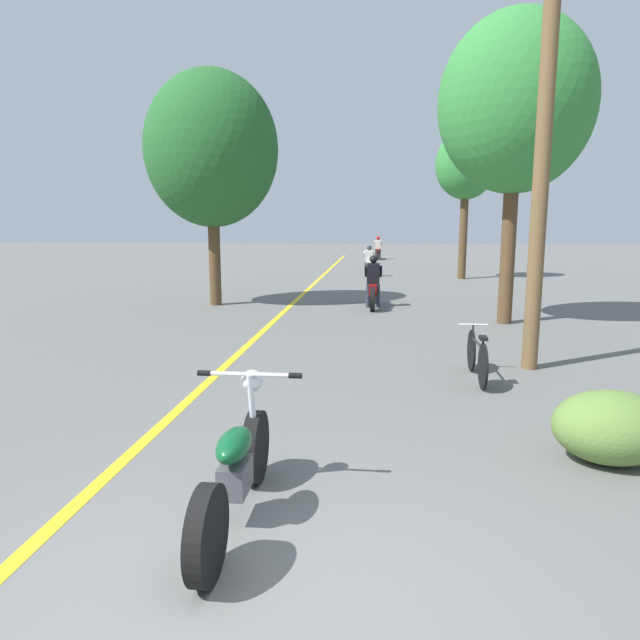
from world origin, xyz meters
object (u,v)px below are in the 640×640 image
object	(u,v)px
roadside_tree_right_near	(516,104)
motorcycle_foreground	(236,468)
motorcycle_rider_mid	(369,265)
motorcycle_rider_lead	(373,288)
roadside_tree_right_far	(466,166)
motorcycle_rider_far	(378,251)
utility_pole	(543,144)
roadside_tree_left	(211,150)
bicycle_parked	(477,356)

from	to	relation	value
roadside_tree_right_near	motorcycle_foreground	distance (m)	10.90
motorcycle_foreground	motorcycle_rider_mid	bearing A→B (deg)	88.21
roadside_tree_right_near	motorcycle_rider_lead	xyz separation A→B (m)	(-3.02, 2.22, -4.25)
roadside_tree_right_far	motorcycle_rider_lead	distance (m)	9.91
motorcycle_rider_far	motorcycle_rider_mid	bearing A→B (deg)	-91.58
utility_pole	roadside_tree_right_far	size ratio (longest dim) A/B	1.12
motorcycle_foreground	utility_pole	bearing A→B (deg)	55.63
utility_pole	motorcycle_rider_mid	xyz separation A→B (m)	(-2.81, 15.25, -2.92)
motorcycle_foreground	motorcycle_rider_far	world-z (taller)	motorcycle_rider_far
utility_pole	motorcycle_foreground	xyz separation A→B (m)	(-3.44, -5.03, -3.00)
roadside_tree_right_near	motorcycle_rider_mid	distance (m)	12.32
roadside_tree_right_far	roadside_tree_left	bearing A→B (deg)	-133.24
motorcycle_rider_far	bicycle_parked	world-z (taller)	motorcycle_rider_far
roadside_tree_right_far	bicycle_parked	xyz separation A→B (m)	(-1.92, -15.50, -4.14)
motorcycle_rider_far	bicycle_parked	distance (m)	27.85
utility_pole	motorcycle_rider_mid	bearing A→B (deg)	100.43
roadside_tree_left	motorcycle_rider_far	size ratio (longest dim) A/B	2.86
roadside_tree_left	bicycle_parked	distance (m)	10.05
roadside_tree_right_far	motorcycle_rider_mid	xyz separation A→B (m)	(-3.79, 0.49, -3.98)
roadside_tree_right_near	utility_pole	bearing A→B (deg)	-96.59
utility_pole	roadside_tree_right_near	size ratio (longest dim) A/B	0.99
motorcycle_rider_lead	roadside_tree_left	bearing A→B (deg)	-179.78
roadside_tree_right_near	roadside_tree_left	bearing A→B (deg)	163.38
bicycle_parked	motorcycle_rider_far	bearing A→B (deg)	93.17
roadside_tree_right_near	roadside_tree_right_far	size ratio (longest dim) A/B	1.13
bicycle_parked	utility_pole	bearing A→B (deg)	38.29
utility_pole	motorcycle_rider_mid	distance (m)	15.78
utility_pole	motorcycle_rider_lead	size ratio (longest dim) A/B	3.07
utility_pole	bicycle_parked	distance (m)	3.30
motorcycle_rider_far	bicycle_parked	size ratio (longest dim) A/B	1.34
motorcycle_rider_mid	motorcycle_rider_far	distance (m)	11.82
roadside_tree_left	motorcycle_rider_mid	bearing A→B (deg)	65.22
motorcycle_rider_lead	bicycle_parked	world-z (taller)	motorcycle_rider_lead
utility_pole	motorcycle_rider_mid	world-z (taller)	utility_pole
motorcycle_foreground	bicycle_parked	bearing A→B (deg)	59.76
utility_pole	motorcycle_rider_lead	world-z (taller)	utility_pole
motorcycle_rider_mid	bicycle_parked	size ratio (longest dim) A/B	1.26
motorcycle_foreground	motorcycle_rider_lead	xyz separation A→B (m)	(0.90, 11.42, 0.10)
roadside_tree_right_near	motorcycle_rider_far	size ratio (longest dim) A/B	3.06
roadside_tree_right_far	bicycle_parked	size ratio (longest dim) A/B	3.62
roadside_tree_right_near	motorcycle_rider_lead	size ratio (longest dim) A/B	3.09
roadside_tree_right_far	motorcycle_foreground	size ratio (longest dim) A/B	2.85
roadside_tree_right_far	motorcycle_rider_lead	size ratio (longest dim) A/B	2.74
utility_pole	motorcycle_rider_far	size ratio (longest dim) A/B	3.03
motorcycle_rider_mid	motorcycle_rider_far	bearing A→B (deg)	88.42
roadside_tree_left	motorcycle_rider_far	distance (m)	21.48
motorcycle_rider_lead	motorcycle_rider_far	size ratio (longest dim) A/B	0.99
motorcycle_rider_mid	roadside_tree_left	bearing A→B (deg)	-114.78
motorcycle_rider_far	utility_pole	bearing A→B (deg)	-84.76
roadside_tree_right_far	motorcycle_rider_mid	world-z (taller)	roadside_tree_right_far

